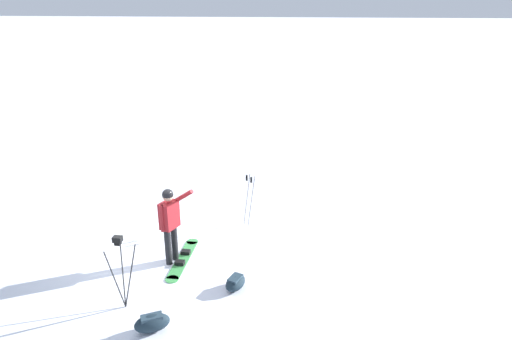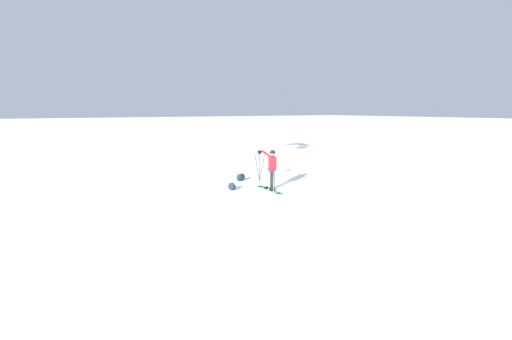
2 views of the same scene
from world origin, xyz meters
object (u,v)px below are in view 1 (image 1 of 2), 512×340
object	(u,v)px
snowboarder	(170,218)
ski_poles	(249,193)
gear_bag_large	(152,323)
snowboard	(183,259)
camera_tripod	(120,258)
gear_bag_small	(235,282)

from	to	relation	value
snowboarder	ski_poles	distance (m)	2.42
gear_bag_large	ski_poles	xyz separation A→B (m)	(-4.16, 1.06, 0.68)
gear_bag_large	snowboard	bearing A→B (deg)	-176.63
camera_tripod	gear_bag_large	bearing A→B (deg)	51.94
snowboarder	snowboard	distance (m)	1.04
ski_poles	gear_bag_large	bearing A→B (deg)	-14.33
gear_bag_large	camera_tripod	bearing A→B (deg)	-128.06
gear_bag_large	gear_bag_small	distance (m)	1.84
ski_poles	snowboard	bearing A→B (deg)	-32.60
snowboarder	snowboard	xyz separation A→B (m)	(-0.09, 0.20, -1.02)
ski_poles	snowboarder	bearing A→B (deg)	-35.39
snowboarder	ski_poles	size ratio (longest dim) A/B	1.34
snowboarder	camera_tripod	distance (m)	1.67
gear_bag_large	snowboarder	bearing A→B (deg)	-171.35
camera_tripod	ski_poles	distance (m)	4.02
snowboard	gear_bag_small	size ratio (longest dim) A/B	3.01
snowboard	ski_poles	xyz separation A→B (m)	(-1.87, 1.20, 0.83)
snowboard	gear_bag_small	xyz separation A→B (m)	(0.90, 1.33, 0.12)
gear_bag_small	ski_poles	world-z (taller)	ski_poles
ski_poles	gear_bag_small	bearing A→B (deg)	2.84
gear_bag_large	camera_tripod	world-z (taller)	camera_tripod
gear_bag_large	gear_bag_small	xyz separation A→B (m)	(-1.39, 1.20, -0.03)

